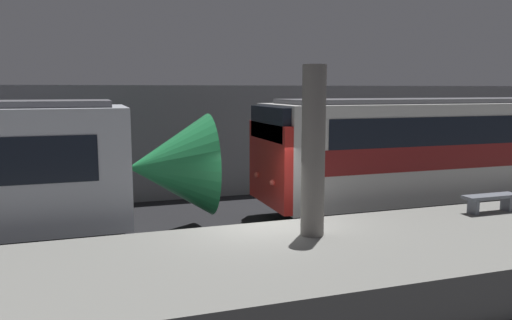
# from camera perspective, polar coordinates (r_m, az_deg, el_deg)

# --- Properties ---
(ground_plane) EXTENTS (120.00, 120.00, 0.00)m
(ground_plane) POSITION_cam_1_polar(r_m,az_deg,el_deg) (12.04, 0.96, -11.33)
(ground_plane) COLOR black
(platform) EXTENTS (40.00, 4.30, 0.93)m
(platform) POSITION_cam_1_polar(r_m,az_deg,el_deg) (10.00, 5.19, -12.66)
(platform) COLOR slate
(platform) RESTS_ON ground
(station_rear_barrier) EXTENTS (50.00, 0.15, 4.14)m
(station_rear_barrier) POSITION_cam_1_polar(r_m,az_deg,el_deg) (18.43, -6.56, 2.02)
(station_rear_barrier) COLOR gray
(station_rear_barrier) RESTS_ON ground
(support_pillar_near) EXTENTS (0.50, 0.50, 3.58)m
(support_pillar_near) POSITION_cam_1_polar(r_m,az_deg,el_deg) (10.46, 6.56, 0.97)
(support_pillar_near) COLOR slate
(support_pillar_near) RESTS_ON platform
(platform_bench) EXTENTS (1.50, 0.40, 0.45)m
(platform_bench) POSITION_cam_1_polar(r_m,az_deg,el_deg) (13.88, 25.22, -4.07)
(platform_bench) COLOR slate
(platform_bench) RESTS_ON platform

